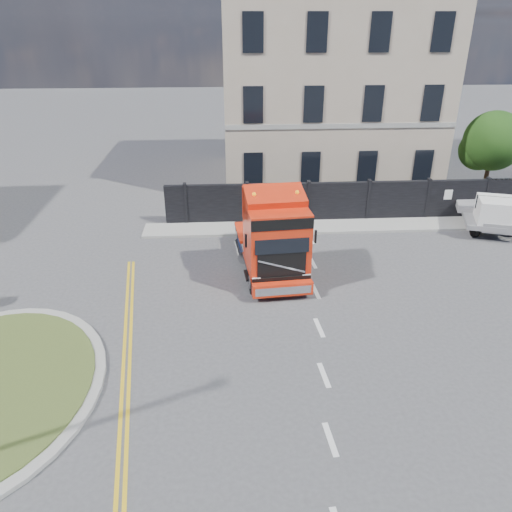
{
  "coord_description": "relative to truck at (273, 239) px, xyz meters",
  "views": [
    {
      "loc": [
        -0.0,
        -14.08,
        9.41
      ],
      "look_at": [
        0.96,
        1.48,
        1.8
      ],
      "focal_mm": 35.0,
      "sensor_mm": 36.0,
      "label": 1
    }
  ],
  "objects": [
    {
      "name": "flatbed_pickup",
      "position": [
        10.62,
        3.77,
        -0.6
      ],
      "size": [
        3.0,
        4.75,
        1.82
      ],
      "rotation": [
        0.0,
        0.0,
        -0.32
      ],
      "color": "slate",
      "rests_on": "ground"
    },
    {
      "name": "hoarding_fence",
      "position": [
        4.8,
        5.61,
        -0.58
      ],
      "size": [
        18.8,
        0.25,
        2.0
      ],
      "color": "black",
      "rests_on": "ground"
    },
    {
      "name": "ground",
      "position": [
        -1.75,
        -3.39,
        -1.58
      ],
      "size": [
        120.0,
        120.0,
        0.0
      ],
      "primitive_type": "plane",
      "color": "#424244",
      "rests_on": "ground"
    },
    {
      "name": "georgian_building",
      "position": [
        4.25,
        13.11,
        4.19
      ],
      "size": [
        12.3,
        10.3,
        12.8
      ],
      "color": "#AF9E8B",
      "rests_on": "ground"
    },
    {
      "name": "truck",
      "position": [
        0.0,
        0.0,
        0.0
      ],
      "size": [
        2.68,
        6.05,
        3.53
      ],
      "rotation": [
        0.0,
        0.0,
        0.09
      ],
      "color": "black",
      "rests_on": "ground"
    },
    {
      "name": "tree",
      "position": [
        12.63,
        8.71,
        1.47
      ],
      "size": [
        3.2,
        3.2,
        4.8
      ],
      "color": "#382619",
      "rests_on": "ground"
    },
    {
      "name": "pavement_far",
      "position": [
        4.25,
        4.71,
        -1.52
      ],
      "size": [
        20.0,
        1.6,
        0.12
      ],
      "primitive_type": "cube",
      "color": "gray",
      "rests_on": "ground"
    }
  ]
}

